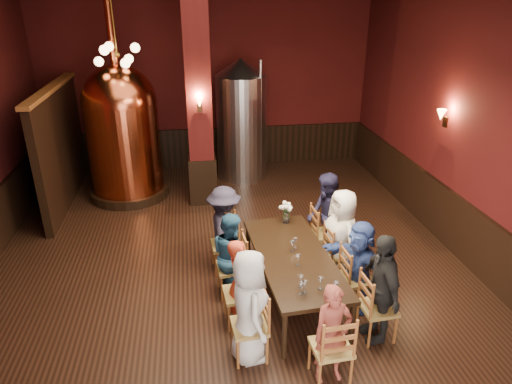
{
  "coord_description": "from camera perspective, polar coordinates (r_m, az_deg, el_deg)",
  "views": [
    {
      "loc": [
        -0.52,
        -6.38,
        4.2
      ],
      "look_at": [
        0.47,
        0.2,
        1.27
      ],
      "focal_mm": 32.0,
      "sensor_mm": 36.0,
      "label": 1
    }
  ],
  "objects": [
    {
      "name": "wine_glass_4",
      "position": [
        6.72,
        4.93,
        -6.4
      ],
      "size": [
        0.07,
        0.07,
        0.17
      ],
      "primitive_type": null,
      "color": "white",
      "rests_on": "dining_table"
    },
    {
      "name": "chair_1",
      "position": [
        6.32,
        -2.06,
        -12.54
      ],
      "size": [
        0.49,
        0.49,
        0.92
      ],
      "primitive_type": null,
      "rotation": [
        0.0,
        0.0,
        -1.51
      ],
      "color": "brown",
      "rests_on": "ground"
    },
    {
      "name": "chair_8",
      "position": [
        5.6,
        9.38,
        -18.55
      ],
      "size": [
        0.49,
        0.49,
        0.92
      ],
      "primitive_type": null,
      "rotation": [
        0.0,
        0.0,
        3.2
      ],
      "color": "brown",
      "rests_on": "ground"
    },
    {
      "name": "wine_glass_7",
      "position": [
        5.91,
        5.63,
        -11.07
      ],
      "size": [
        0.07,
        0.07,
        0.17
      ],
      "primitive_type": null,
      "color": "white",
      "rests_on": "dining_table"
    },
    {
      "name": "sconce_wall",
      "position": [
        8.67,
        22.66,
        8.61
      ],
      "size": [
        0.2,
        0.2,
        0.36
      ],
      "primitive_type": null,
      "rotation": [
        0.0,
        0.0,
        1.57
      ],
      "color": "black",
      "rests_on": "room"
    },
    {
      "name": "room",
      "position": [
        6.69,
        -3.75,
        6.77
      ],
      "size": [
        10.0,
        10.02,
        4.5
      ],
      "color": "black",
      "rests_on": "ground"
    },
    {
      "name": "chair_4",
      "position": [
        6.28,
        15.01,
        -13.74
      ],
      "size": [
        0.49,
        0.49,
        0.92
      ],
      "primitive_type": null,
      "rotation": [
        0.0,
        0.0,
        1.63
      ],
      "color": "brown",
      "rests_on": "ground"
    },
    {
      "name": "wine_glass_5",
      "position": [
        5.86,
        9.96,
        -11.72
      ],
      "size": [
        0.07,
        0.07,
        0.17
      ],
      "primitive_type": null,
      "color": "white",
      "rests_on": "dining_table"
    },
    {
      "name": "person_3",
      "position": [
        7.29,
        -3.96,
        -4.73
      ],
      "size": [
        0.55,
        0.94,
        1.46
      ],
      "primitive_type": "imported",
      "rotation": [
        0.0,
        0.0,
        1.57
      ],
      "color": "#201D2C",
      "rests_on": "ground"
    },
    {
      "name": "person_1",
      "position": [
        6.22,
        -2.09,
        -11.23
      ],
      "size": [
        0.39,
        0.51,
        1.27
      ],
      "primitive_type": "imported",
      "rotation": [
        0.0,
        0.0,
        1.38
      ],
      "color": "#BD3720",
      "rests_on": "ground"
    },
    {
      "name": "person_0",
      "position": [
        5.62,
        -0.85,
        -14.15
      ],
      "size": [
        0.55,
        0.78,
        1.49
      ],
      "primitive_type": "imported",
      "rotation": [
        0.0,
        0.0,
        1.68
      ],
      "color": "silver",
      "rests_on": "ground"
    },
    {
      "name": "wine_glass_6",
      "position": [
        6.64,
        4.58,
        -6.76
      ],
      "size": [
        0.07,
        0.07,
        0.17
      ],
      "primitive_type": null,
      "color": "white",
      "rests_on": "dining_table"
    },
    {
      "name": "rose_vase",
      "position": [
        7.36,
        3.8,
        -2.15
      ],
      "size": [
        0.22,
        0.22,
        0.37
      ],
      "color": "white",
      "rests_on": "dining_table"
    },
    {
      "name": "person_2",
      "position": [
        6.74,
        -3.1,
        -7.85
      ],
      "size": [
        0.57,
        0.72,
        1.34
      ],
      "primitive_type": "imported",
      "rotation": [
        0.0,
        0.0,
        2.01
      ],
      "color": "navy",
      "rests_on": "ground"
    },
    {
      "name": "chair_7",
      "position": [
        7.8,
        8.58,
        -5.17
      ],
      "size": [
        0.49,
        0.49,
        0.92
      ],
      "primitive_type": null,
      "rotation": [
        0.0,
        0.0,
        1.63
      ],
      "color": "brown",
      "rests_on": "ground"
    },
    {
      "name": "person_6",
      "position": [
        7.11,
        10.59,
        -5.54
      ],
      "size": [
        0.63,
        0.83,
        1.54
      ],
      "primitive_type": "imported",
      "rotation": [
        0.0,
        0.0,
        4.91
      ],
      "color": "white",
      "rests_on": "ground"
    },
    {
      "name": "wine_glass_3",
      "position": [
        5.91,
        8.07,
        -11.23
      ],
      "size": [
        0.07,
        0.07,
        0.17
      ],
      "primitive_type": null,
      "color": "white",
      "rests_on": "dining_table"
    },
    {
      "name": "chair_6",
      "position": [
        7.27,
        10.41,
        -7.65
      ],
      "size": [
        0.49,
        0.49,
        0.92
      ],
      "primitive_type": null,
      "rotation": [
        0.0,
        0.0,
        1.63
      ],
      "color": "brown",
      "rests_on": "ground"
    },
    {
      "name": "person_4",
      "position": [
        6.11,
        15.32,
        -11.49
      ],
      "size": [
        0.39,
        0.9,
        1.52
      ],
      "primitive_type": "imported",
      "rotation": [
        0.0,
        0.0,
        4.73
      ],
      "color": "black",
      "rests_on": "ground"
    },
    {
      "name": "chair_3",
      "position": [
        7.42,
        -3.91,
        -6.56
      ],
      "size": [
        0.49,
        0.49,
        0.92
      ],
      "primitive_type": null,
      "rotation": [
        0.0,
        0.0,
        -1.51
      ],
      "color": "brown",
      "rests_on": "ground"
    },
    {
      "name": "sconce_column",
      "position": [
        9.11,
        -7.09,
        10.91
      ],
      "size": [
        0.2,
        0.2,
        0.36
      ],
      "primitive_type": null,
      "rotation": [
        0.0,
        0.0,
        3.14
      ],
      "color": "black",
      "rests_on": "column"
    },
    {
      "name": "partition",
      "position": [
        10.39,
        -23.19,
        5.04
      ],
      "size": [
        0.22,
        3.5,
        2.4
      ],
      "primitive_type": "cube",
      "color": "black",
      "rests_on": "ground"
    },
    {
      "name": "dining_table",
      "position": [
        6.63,
        4.72,
        -8.35
      ],
      "size": [
        1.15,
        2.46,
        0.75
      ],
      "rotation": [
        0.0,
        0.0,
        0.06
      ],
      "color": "black",
      "rests_on": "ground"
    },
    {
      "name": "person_7",
      "position": [
        7.66,
        8.72,
        -3.18
      ],
      "size": [
        0.4,
        0.76,
        1.53
      ],
      "primitive_type": "imported",
      "rotation": [
        0.0,
        0.0,
        4.67
      ],
      "color": "#1F1C39",
      "rests_on": "ground"
    },
    {
      "name": "column",
      "position": [
        9.39,
        -7.18,
        11.6
      ],
      "size": [
        0.58,
        0.58,
        4.5
      ],
      "primitive_type": "cube",
      "color": "#470F0F",
      "rests_on": "ground"
    },
    {
      "name": "wainscot_right",
      "position": [
        8.63,
        23.84,
        -3.81
      ],
      "size": [
        0.08,
        9.9,
        1.0
      ],
      "primitive_type": "cube",
      "color": "black",
      "rests_on": "ground"
    },
    {
      "name": "steel_vessel",
      "position": [
        10.9,
        -1.83,
        9.0
      ],
      "size": [
        1.56,
        1.56,
        2.85
      ],
      "rotation": [
        0.0,
        0.0,
        -0.43
      ],
      "color": "#B2B2B7",
      "rests_on": "ground"
    },
    {
      "name": "pendant_cluster",
      "position": [
        9.43,
        -16.98,
        16.1
      ],
      "size": [
        0.9,
        0.9,
        1.7
      ],
      "primitive_type": null,
      "color": "#A57226",
      "rests_on": "room"
    },
    {
      "name": "copper_kettle",
      "position": [
        10.18,
        -16.3,
        7.31
      ],
      "size": [
        2.02,
        2.02,
        4.06
      ],
      "rotation": [
        0.0,
        0.0,
        0.42
      ],
      "color": "black",
      "rests_on": "ground"
    },
    {
      "name": "chair_0",
      "position": [
        5.8,
        -0.84,
        -16.38
      ],
      "size": [
        0.49,
        0.49,
        0.92
      ],
      "primitive_type": null,
      "rotation": [
        0.0,
        0.0,
        -1.51
      ],
      "color": "brown",
      "rests_on": "ground"
    },
    {
      "name": "chair_2",
      "position": [
        6.86,
        -3.06,
        -9.34
      ],
      "size": [
        0.49,
        0.49,
        0.92
      ],
      "primitive_type": null,
      "rotation": [
        0.0,
        0.0,
        -1.51
      ],
      "color": "brown",
      "rests_on": "ground"
    },
    {
      "name": "wine_glass_2",
      "position": [
        6.32,
        5.25,
        -8.51
      ],
      "size": [
        0.07,
        0.07,
        0.17
      ],
      "primitive_type": null,
      "color": "white",
      "rests_on": "dining_table"
    },
    {
      "name": "person_5",
      "position": [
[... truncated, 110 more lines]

